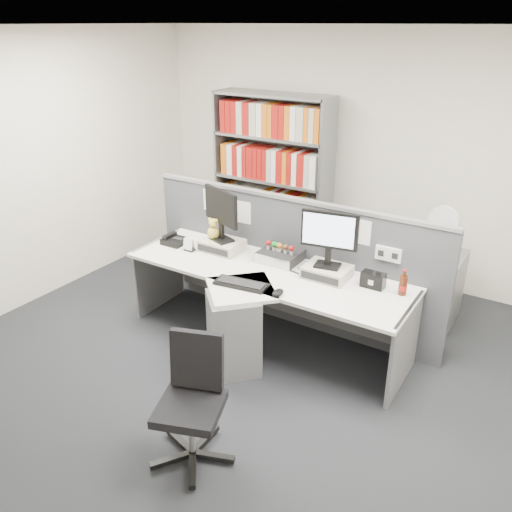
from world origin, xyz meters
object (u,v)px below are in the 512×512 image
Objects in this scene: desk at (253,307)px; desk_phone at (174,240)px; desk_calendar at (189,245)px; desk_fan at (444,225)px; shelving_unit at (272,183)px; monitor_left at (221,211)px; office_chair at (193,397)px; speaker at (373,280)px; cola_bottle at (403,285)px; mouse at (278,293)px; filing_cabinet at (434,288)px; keyboard at (241,284)px; desktop_pc at (280,256)px; monitor_right at (329,234)px.

desk_phone reaches higher than desk.
desk_calendar is 2.38m from desk_fan.
desk_phone is 0.11× the size of shelving_unit.
monitor_left is at bearing 35.05° from desk_calendar.
desk is 20.81× the size of desk_calendar.
desk_calendar is at bearing 128.88° from office_chair.
office_chair is at bearing -68.51° from shelving_unit.
cola_bottle is (0.25, 0.00, 0.02)m from speaker.
cola_bottle reaches higher than desk_calendar.
shelving_unit is (-2.06, 1.43, 0.17)m from cola_bottle.
monitor_left is at bearing 119.20° from office_chair.
monitor_left reaches higher than speaker.
desk_phone reaches higher than mouse.
office_chair is (-0.60, -1.64, -0.32)m from speaker.
desk_calendar is at bearing -149.70° from filing_cabinet.
desk_phone is 2.06m from office_chair.
filing_cabinet is 0.66m from desk_fan.
desktop_pc is at bearing 87.06° from keyboard.
cola_bottle is 1.01m from desk_fan.
desktop_pc is at bearing 100.23° from office_chair.
monitor_right reaches higher than desk.
monitor_right is 0.52m from speaker.
monitor_left is at bearing 150.77° from mouse.
monitor_left is at bearing -78.03° from shelving_unit.
desk_fan is (1.23, 1.54, 0.28)m from keyboard.
mouse is at bearing -137.63° from speaker.
office_chair is at bearing -97.05° from monitor_right.
office_chair is (1.15, -1.43, -0.31)m from desk_calendar.
keyboard is 1.13m from desk_phone.
monitor_right reaches higher than filing_cabinet.
desktop_pc reaches higher than desk.
keyboard is at bearing -128.57° from desk_fan.
monitor_left reaches higher than keyboard.
desktop_pc is 0.51× the size of filing_cabinet.
desk_phone is 0.98× the size of cola_bottle.
desktop_pc is at bearing -56.80° from shelving_unit.
desk_phone is (-1.08, -0.21, -0.01)m from desktop_pc.
monitor_right reaches higher than desk_fan.
monitor_left is 1.11m from mouse.
monitor_right is at bearing -124.20° from desk_fan.
filing_cabinet is at bearing 49.39° from desk.
monitor_left is at bearing 14.22° from desk_phone.
office_chair is at bearing -79.77° from desktop_pc.
keyboard is 3.73× the size of mouse.
monitor_left is at bearing 137.21° from keyboard.
keyboard is 0.54× the size of office_chair.
monitor_left is at bearing 180.00° from monitor_right.
monitor_left reaches higher than desk.
desk_calendar is 0.18× the size of filing_cabinet.
monitor_right is 1.23m from desk_fan.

